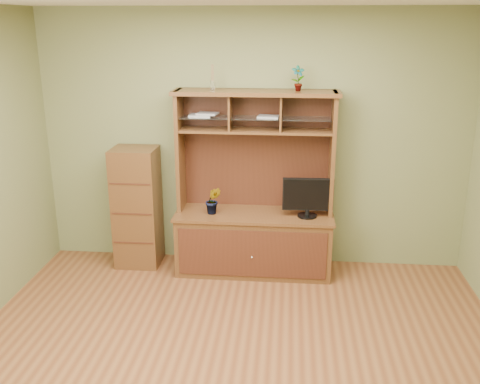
# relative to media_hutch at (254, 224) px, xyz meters

# --- Properties ---
(room) EXTENTS (4.54, 4.04, 2.74)m
(room) POSITION_rel_media_hutch_xyz_m (-0.04, -1.73, 0.83)
(room) COLOR brown
(room) RESTS_ON ground
(media_hutch) EXTENTS (1.66, 0.61, 1.90)m
(media_hutch) POSITION_rel_media_hutch_xyz_m (0.00, 0.00, 0.00)
(media_hutch) COLOR #4C2D15
(media_hutch) RESTS_ON room
(monitor) EXTENTS (0.51, 0.20, 0.40)m
(monitor) POSITION_rel_media_hutch_xyz_m (0.55, -0.08, 0.34)
(monitor) COLOR black
(monitor) RESTS_ON media_hutch
(orchid_plant) EXTENTS (0.16, 0.13, 0.29)m
(orchid_plant) POSITION_rel_media_hutch_xyz_m (-0.42, -0.08, 0.27)
(orchid_plant) COLOR #34581E
(orchid_plant) RESTS_ON media_hutch
(top_plant) EXTENTS (0.14, 0.11, 0.25)m
(top_plant) POSITION_rel_media_hutch_xyz_m (0.41, 0.08, 1.50)
(top_plant) COLOR #276222
(top_plant) RESTS_ON media_hutch
(reed_diffuser) EXTENTS (0.05, 0.05, 0.25)m
(reed_diffuser) POSITION_rel_media_hutch_xyz_m (-0.43, 0.08, 1.48)
(reed_diffuser) COLOR silver
(reed_diffuser) RESTS_ON media_hutch
(magazines) EXTENTS (0.91, 0.19, 0.04)m
(magazines) POSITION_rel_media_hutch_xyz_m (-0.31, 0.08, 1.13)
(magazines) COLOR #B8B8BD
(magazines) RESTS_ON media_hutch
(side_cabinet) EXTENTS (0.46, 0.42, 1.30)m
(side_cabinet) POSITION_rel_media_hutch_xyz_m (-1.26, 0.04, 0.13)
(side_cabinet) COLOR #4C2D15
(side_cabinet) RESTS_ON room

